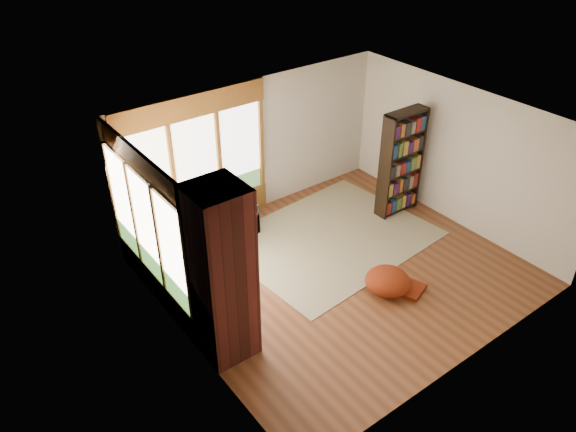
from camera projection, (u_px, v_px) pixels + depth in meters
floor at (340, 271)px, 9.34m from camera, size 5.50×5.50×0.00m
ceiling at (349, 127)px, 7.93m from camera, size 5.50×5.50×0.00m
wall_back at (254, 148)px, 10.32m from camera, size 5.50×0.04×2.60m
wall_front at (478, 290)px, 6.95m from camera, size 5.50×0.04×2.60m
wall_left at (184, 272)px, 7.25m from camera, size 0.04×5.00×2.60m
wall_right at (459, 157)px, 10.02m from camera, size 0.04×5.00×2.60m
windows_back at (197, 164)px, 9.67m from camera, size 2.82×0.10×1.90m
windows_left at (146, 226)px, 8.05m from camera, size 0.10×2.62×1.90m
roller_blind at (121, 179)px, 8.41m from camera, size 0.03×0.72×0.90m
brick_chimney at (222, 275)px, 7.19m from camera, size 0.70×0.70×2.60m
sectional_sofa at (185, 250)px, 9.34m from camera, size 2.20×2.20×0.80m
area_rug at (330, 238)px, 10.14m from camera, size 3.70×2.96×0.01m
bookshelf at (401, 163)px, 10.40m from camera, size 0.88×0.29×2.06m
pouf at (388, 280)px, 8.82m from camera, size 0.93×0.93×0.38m
dog_tan at (179, 221)px, 9.21m from camera, size 0.96×0.91×0.47m
dog_brindle at (191, 250)px, 8.62m from camera, size 0.52×0.75×0.38m
throw_pillows at (180, 221)px, 9.20m from camera, size 1.98×1.68×0.45m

